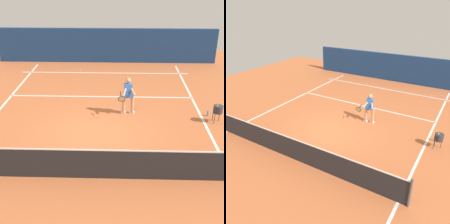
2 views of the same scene
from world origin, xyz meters
TOP-DOWN VIEW (x-y plane):
  - ground_plane at (0.00, 0.00)m, footprint 25.07×25.07m
  - court_back_wall at (0.00, -9.34)m, footprint 13.43×0.24m
  - baseline_marking at (0.00, -7.14)m, footprint 9.43×0.10m
  - service_line_marking at (0.00, -3.61)m, footprint 8.43×0.10m
  - sideline_left_marking at (-4.21, 0.00)m, footprint 0.10×17.28m
  - sideline_right_marking at (4.21, 0.00)m, footprint 0.10×17.28m
  - court_net at (0.00, 2.57)m, footprint 9.11×0.08m
  - tennis_player at (-1.23, -1.81)m, footprint 0.74×0.99m
  - tennis_ball_near at (1.47, -7.56)m, footprint 0.07×0.07m
  - ball_hopper at (-4.69, -1.16)m, footprint 0.36×0.36m
  - water_bottle at (-4.49, -1.71)m, footprint 0.07×0.07m

SIDE VIEW (x-z plane):
  - ground_plane at x=0.00m, z-range 0.00..0.00m
  - baseline_marking at x=0.00m, z-range 0.00..0.01m
  - service_line_marking at x=0.00m, z-range 0.00..0.01m
  - sideline_left_marking at x=-4.21m, z-range 0.00..0.01m
  - sideline_right_marking at x=4.21m, z-range 0.00..0.01m
  - tennis_ball_near at x=1.47m, z-range 0.00..0.07m
  - water_bottle at x=-4.49m, z-range 0.00..0.24m
  - court_net at x=0.00m, z-range -0.03..1.02m
  - ball_hopper at x=-4.69m, z-range 0.17..0.92m
  - tennis_player at x=-1.23m, z-range 0.07..1.62m
  - court_back_wall at x=0.00m, z-range 0.00..2.09m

